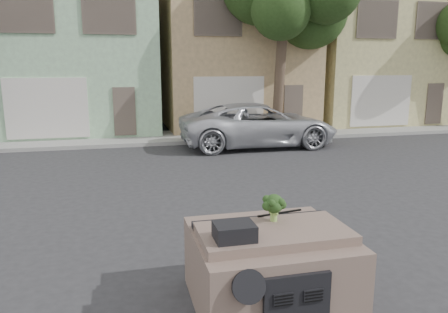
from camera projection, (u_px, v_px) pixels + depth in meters
name	position (u px, v px, depth m)	size (l,w,h in m)	color
ground_plane	(218.00, 225.00, 8.77)	(120.00, 120.00, 0.00)	#303033
sidewalk	(163.00, 138.00, 18.73)	(40.00, 3.00, 0.15)	gray
townhouse_mint	(78.00, 51.00, 20.93)	(7.20, 8.20, 7.55)	#99C499
townhouse_tan	(229.00, 52.00, 22.70)	(7.20, 8.20, 7.55)	tan
townhouse_beige	(359.00, 53.00, 24.46)	(7.20, 8.20, 7.55)	#C7BD7C
silver_pickup	(258.00, 146.00, 17.19)	(2.82, 6.12, 1.70)	silver
tree_near	(280.00, 38.00, 18.37)	(4.40, 4.00, 8.50)	#243E18
car_dashboard	(269.00, 265.00, 5.81)	(2.00, 1.80, 1.12)	#6F5A4E
instrument_hump	(234.00, 232.00, 5.20)	(0.48, 0.38, 0.20)	black
wiper_arm	(280.00, 213.00, 6.12)	(0.70, 0.03, 0.02)	black
broccoli	(274.00, 207.00, 5.80)	(0.31, 0.31, 0.38)	#1D3514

